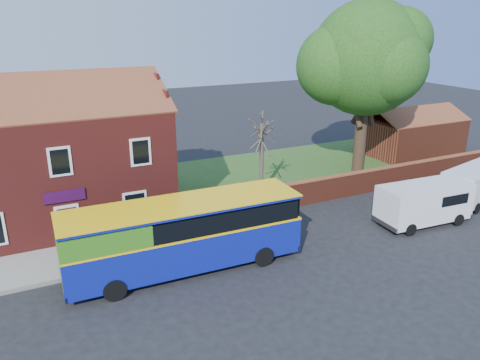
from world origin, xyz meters
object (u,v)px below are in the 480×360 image
large_tree (366,62)px  bus (176,234)px  van_near (424,202)px  van_far (476,183)px

large_tree → bus: bearing=-154.3°
bus → large_tree: (17.35, 8.34, 6.36)m
van_near → van_far: 5.59m
bus → van_near: 14.44m
large_tree → van_near: bearing=-107.4°
van_far → bus: bearing=166.5°
van_near → van_far: bearing=13.6°
van_far → large_tree: bearing=93.5°
van_far → large_tree: large_tree is taller
bus → large_tree: size_ratio=0.88×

